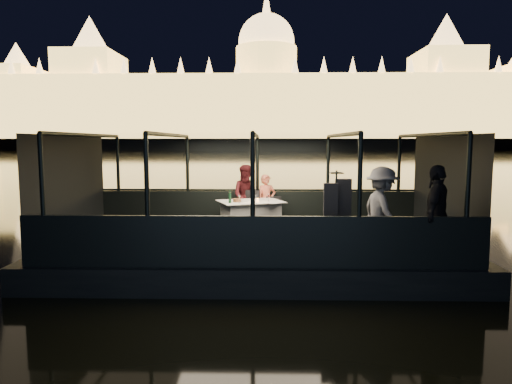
{
  "coord_description": "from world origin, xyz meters",
  "views": [
    {
      "loc": [
        0.24,
        -9.65,
        2.64
      ],
      "look_at": [
        0.0,
        0.4,
        1.55
      ],
      "focal_mm": 32.0,
      "sensor_mm": 36.0,
      "label": 1
    }
  ],
  "objects_px": {
    "coat_stand": "(336,210)",
    "person_man_maroon": "(247,198)",
    "chair_port_right": "(274,211)",
    "person_woman_coral": "(266,198)",
    "wine_bottle": "(230,196)",
    "chair_port_left": "(251,211)",
    "dining_table_central": "(251,217)",
    "passenger_dark": "(436,216)",
    "passenger_stripe": "(382,211)"
  },
  "relations": [
    {
      "from": "dining_table_central",
      "to": "coat_stand",
      "type": "distance_m",
      "value": 2.93
    },
    {
      "from": "coat_stand",
      "to": "passenger_stripe",
      "type": "distance_m",
      "value": 0.95
    },
    {
      "from": "chair_port_left",
      "to": "person_woman_coral",
      "type": "xyz_separation_m",
      "value": [
        0.37,
        0.27,
        0.3
      ]
    },
    {
      "from": "dining_table_central",
      "to": "person_man_maroon",
      "type": "height_order",
      "value": "person_man_maroon"
    },
    {
      "from": "passenger_stripe",
      "to": "passenger_dark",
      "type": "height_order",
      "value": "passenger_dark"
    },
    {
      "from": "passenger_stripe",
      "to": "passenger_dark",
      "type": "xyz_separation_m",
      "value": [
        0.81,
        -0.58,
        0.0
      ]
    },
    {
      "from": "dining_table_central",
      "to": "chair_port_right",
      "type": "distance_m",
      "value": 0.72
    },
    {
      "from": "chair_port_left",
      "to": "person_woman_coral",
      "type": "relative_size",
      "value": 0.7
    },
    {
      "from": "chair_port_right",
      "to": "person_man_maroon",
      "type": "xyz_separation_m",
      "value": [
        -0.67,
        0.27,
        0.3
      ]
    },
    {
      "from": "dining_table_central",
      "to": "passenger_dark",
      "type": "bearing_deg",
      "value": -38.37
    },
    {
      "from": "person_woman_coral",
      "to": "passenger_stripe",
      "type": "distance_m",
      "value": 3.57
    },
    {
      "from": "wine_bottle",
      "to": "coat_stand",
      "type": "bearing_deg",
      "value": -43.32
    },
    {
      "from": "person_man_maroon",
      "to": "passenger_dark",
      "type": "bearing_deg",
      "value": -41.24
    },
    {
      "from": "chair_port_right",
      "to": "person_woman_coral",
      "type": "height_order",
      "value": "person_woman_coral"
    },
    {
      "from": "person_man_maroon",
      "to": "passenger_dark",
      "type": "distance_m",
      "value": 4.87
    },
    {
      "from": "chair_port_right",
      "to": "person_woman_coral",
      "type": "relative_size",
      "value": 0.59
    },
    {
      "from": "person_man_maroon",
      "to": "coat_stand",
      "type": "bearing_deg",
      "value": -57.18
    },
    {
      "from": "coat_stand",
      "to": "wine_bottle",
      "type": "bearing_deg",
      "value": 136.68
    },
    {
      "from": "chair_port_left",
      "to": "person_man_maroon",
      "type": "xyz_separation_m",
      "value": [
        -0.11,
        0.27,
        0.3
      ]
    },
    {
      "from": "person_man_maroon",
      "to": "wine_bottle",
      "type": "height_order",
      "value": "person_man_maroon"
    },
    {
      "from": "wine_bottle",
      "to": "passenger_dark",
      "type": "bearing_deg",
      "value": -31.04
    },
    {
      "from": "person_woman_coral",
      "to": "person_man_maroon",
      "type": "xyz_separation_m",
      "value": [
        -0.49,
        0.0,
        0.0
      ]
    },
    {
      "from": "chair_port_left",
      "to": "coat_stand",
      "type": "xyz_separation_m",
      "value": [
        1.66,
        -2.81,
        0.45
      ]
    },
    {
      "from": "passenger_dark",
      "to": "passenger_stripe",
      "type": "bearing_deg",
      "value": -93.83
    },
    {
      "from": "wine_bottle",
      "to": "dining_table_central",
      "type": "bearing_deg",
      "value": 38.38
    },
    {
      "from": "coat_stand",
      "to": "person_man_maroon",
      "type": "relative_size",
      "value": 1.03
    },
    {
      "from": "passenger_stripe",
      "to": "person_man_maroon",
      "type": "bearing_deg",
      "value": 30.22
    },
    {
      "from": "person_woman_coral",
      "to": "passenger_stripe",
      "type": "relative_size",
      "value": 0.79
    },
    {
      "from": "passenger_dark",
      "to": "wine_bottle",
      "type": "distance_m",
      "value": 4.48
    },
    {
      "from": "passenger_dark",
      "to": "person_woman_coral",
      "type": "bearing_deg",
      "value": -106.98
    },
    {
      "from": "coat_stand",
      "to": "passenger_stripe",
      "type": "bearing_deg",
      "value": 16.25
    },
    {
      "from": "dining_table_central",
      "to": "chair_port_left",
      "type": "distance_m",
      "value": 0.45
    },
    {
      "from": "dining_table_central",
      "to": "chair_port_left",
      "type": "xyz_separation_m",
      "value": [
        0.0,
        0.45,
        0.06
      ]
    },
    {
      "from": "chair_port_right",
      "to": "passenger_stripe",
      "type": "distance_m",
      "value": 3.27
    },
    {
      "from": "chair_port_left",
      "to": "wine_bottle",
      "type": "distance_m",
      "value": 1.05
    },
    {
      "from": "coat_stand",
      "to": "chair_port_left",
      "type": "bearing_deg",
      "value": 120.49
    },
    {
      "from": "dining_table_central",
      "to": "coat_stand",
      "type": "height_order",
      "value": "coat_stand"
    },
    {
      "from": "chair_port_right",
      "to": "wine_bottle",
      "type": "height_order",
      "value": "wine_bottle"
    },
    {
      "from": "dining_table_central",
      "to": "wine_bottle",
      "type": "height_order",
      "value": "wine_bottle"
    },
    {
      "from": "person_man_maroon",
      "to": "chair_port_left",
      "type": "bearing_deg",
      "value": -64.24
    },
    {
      "from": "chair_port_left",
      "to": "passenger_stripe",
      "type": "height_order",
      "value": "passenger_stripe"
    },
    {
      "from": "chair_port_right",
      "to": "person_woman_coral",
      "type": "distance_m",
      "value": 0.44
    },
    {
      "from": "chair_port_left",
      "to": "dining_table_central",
      "type": "bearing_deg",
      "value": -67.76
    },
    {
      "from": "person_woman_coral",
      "to": "person_man_maroon",
      "type": "relative_size",
      "value": 0.85
    },
    {
      "from": "chair_port_right",
      "to": "wine_bottle",
      "type": "xyz_separation_m",
      "value": [
        -1.02,
        -0.81,
        0.47
      ]
    },
    {
      "from": "dining_table_central",
      "to": "wine_bottle",
      "type": "xyz_separation_m",
      "value": [
        -0.46,
        -0.36,
        0.53
      ]
    },
    {
      "from": "chair_port_left",
      "to": "chair_port_right",
      "type": "height_order",
      "value": "chair_port_left"
    },
    {
      "from": "wine_bottle",
      "to": "person_man_maroon",
      "type": "bearing_deg",
      "value": 72.17
    },
    {
      "from": "person_woman_coral",
      "to": "person_man_maroon",
      "type": "height_order",
      "value": "person_man_maroon"
    },
    {
      "from": "chair_port_left",
      "to": "person_man_maroon",
      "type": "distance_m",
      "value": 0.42
    }
  ]
}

